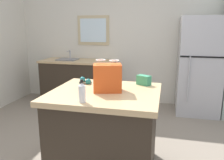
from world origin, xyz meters
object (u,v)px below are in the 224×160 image
object	(u,v)px
kitchen_island	(106,131)
refrigerator	(199,66)
bottle	(82,92)
shopping_bag	(107,78)
small_box	(144,80)
ear_defenders	(85,81)

from	to	relation	value
kitchen_island	refrigerator	world-z (taller)	refrigerator
bottle	refrigerator	bearing A→B (deg)	62.93
shopping_bag	kitchen_island	bearing A→B (deg)	-163.28
kitchen_island	small_box	size ratio (longest dim) A/B	7.26
small_box	ear_defenders	bearing A→B (deg)	-173.82
refrigerator	ear_defenders	xyz separation A→B (m)	(-1.49, -1.82, 0.06)
refrigerator	bottle	distance (m)	2.81
small_box	shopping_bag	bearing A→B (deg)	-133.73
shopping_bag	bottle	size ratio (longest dim) A/B	1.59
refrigerator	shopping_bag	distance (m)	2.40
shopping_bag	ear_defenders	size ratio (longest dim) A/B	1.54
small_box	bottle	bearing A→B (deg)	-121.59
kitchen_island	refrigerator	distance (m)	2.44
kitchen_island	shopping_bag	size ratio (longest dim) A/B	3.40
small_box	ear_defenders	distance (m)	0.68
kitchen_island	bottle	distance (m)	0.67
kitchen_island	bottle	xyz separation A→B (m)	(-0.10, -0.39, 0.54)
ear_defenders	kitchen_island	bearing A→B (deg)	-41.59
shopping_bag	bottle	xyz separation A→B (m)	(-0.13, -0.40, -0.05)
small_box	kitchen_island	bearing A→B (deg)	-135.08
shopping_bag	bottle	world-z (taller)	shopping_bag
shopping_bag	ear_defenders	xyz separation A→B (m)	(-0.34, 0.28, -0.12)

